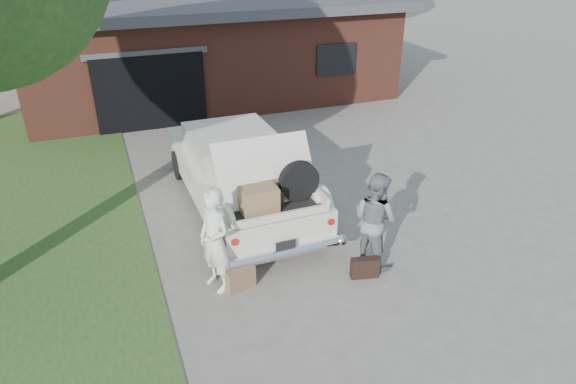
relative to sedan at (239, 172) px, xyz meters
name	(u,v)px	position (x,y,z in m)	size (l,w,h in m)	color
ground	(300,259)	(0.44, -2.35, -0.81)	(90.00, 90.00, 0.00)	gray
house	(206,45)	(1.42, 9.12, 0.86)	(12.80, 7.80, 3.30)	brown
sedan	(239,172)	(0.00, 0.00, 0.00)	(2.24, 5.53, 2.11)	silver
woman_left	(215,241)	(-1.15, -2.60, 0.10)	(0.67, 0.44, 1.83)	white
woman_right	(375,219)	(1.64, -2.87, 0.07)	(0.86, 0.67, 1.77)	slate
suitcase_left	(241,279)	(-0.81, -2.80, -0.62)	(0.51, 0.16, 0.39)	#896346
suitcase_right	(365,268)	(1.29, -3.24, -0.62)	(0.49, 0.15, 0.38)	black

